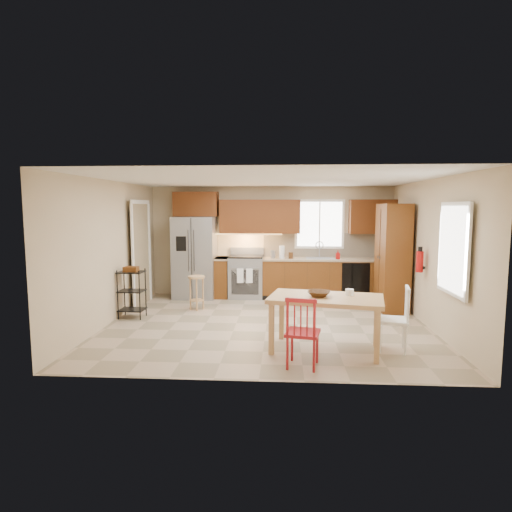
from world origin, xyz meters
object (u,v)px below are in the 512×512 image
object	(u,v)px
pantry	(392,257)
table_bowl	(319,297)
chair_white	(393,319)
bar_stool	(197,293)
chair_red	(303,331)
refrigerator	(195,257)
utility_cart	(132,294)
table_jar	(349,294)
dining_table	(325,324)
fire_extinguisher	(420,262)
soap_bottle	(338,255)
range_stove	(246,277)

from	to	relation	value
pantry	table_bowl	bearing A→B (deg)	-122.94
pantry	chair_white	size ratio (longest dim) A/B	2.28
bar_stool	table_bowl	bearing A→B (deg)	-26.50
pantry	chair_red	distance (m)	3.76
refrigerator	utility_cart	bearing A→B (deg)	-113.29
table_jar	bar_stool	distance (m)	3.47
dining_table	utility_cart	bearing A→B (deg)	165.82
fire_extinguisher	chair_red	size ratio (longest dim) A/B	0.39
dining_table	soap_bottle	bearing A→B (deg)	91.36
range_stove	chair_white	distance (m)	4.21
range_stove	chair_white	size ratio (longest dim) A/B	1.00
pantry	chair_red	xyz separation A→B (m)	(-1.90, -3.19, -0.59)
pantry	range_stove	bearing A→B (deg)	161.71
refrigerator	soap_bottle	size ratio (longest dim) A/B	9.53
refrigerator	fire_extinguisher	size ratio (longest dim) A/B	5.06
chair_white	table_bowl	distance (m)	1.10
chair_red	chair_white	bearing A→B (deg)	39.49
range_stove	utility_cart	world-z (taller)	range_stove
table_jar	utility_cart	size ratio (longest dim) A/B	0.15
range_stove	table_bowl	size ratio (longest dim) A/B	2.90
bar_stool	utility_cart	distance (m)	1.27
refrigerator	soap_bottle	xyz separation A→B (m)	(3.18, -0.02, 0.09)
chair_red	table_bowl	xyz separation A→B (m)	(0.25, 0.65, 0.31)
dining_table	bar_stool	distance (m)	3.25
fire_extinguisher	utility_cart	bearing A→B (deg)	178.69
table_jar	utility_cart	world-z (taller)	utility_cart
table_bowl	bar_stool	xyz separation A→B (m)	(-2.22, 2.28, -0.43)
range_stove	chair_white	bearing A→B (deg)	-55.53
fire_extinguisher	table_jar	distance (m)	2.00
fire_extinguisher	table_bowl	distance (m)	2.39
pantry	chair_white	distance (m)	2.62
refrigerator	dining_table	size ratio (longest dim) A/B	1.16
soap_bottle	pantry	xyz separation A→B (m)	(0.95, -0.90, 0.05)
soap_bottle	pantry	world-z (taller)	pantry
fire_extinguisher	chair_red	distance (m)	3.06
table_bowl	bar_stool	size ratio (longest dim) A/B	0.47
table_bowl	dining_table	bearing A→B (deg)	0.00
bar_stool	utility_cart	bearing A→B (deg)	-128.20
dining_table	fire_extinguisher	bearing A→B (deg)	51.62
soap_bottle	pantry	size ratio (longest dim) A/B	0.09
refrigerator	dining_table	distance (m)	4.35
refrigerator	pantry	distance (m)	4.23
pantry	chair_red	bearing A→B (deg)	-120.74
pantry	chair_white	bearing A→B (deg)	-103.47
table_bowl	table_jar	distance (m)	0.45
utility_cart	fire_extinguisher	bearing A→B (deg)	0.61
chair_red	refrigerator	bearing A→B (deg)	129.70
range_stove	pantry	bearing A→B (deg)	-18.29
refrigerator	chair_white	size ratio (longest dim) A/B	1.97
pantry	chair_red	world-z (taller)	pantry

